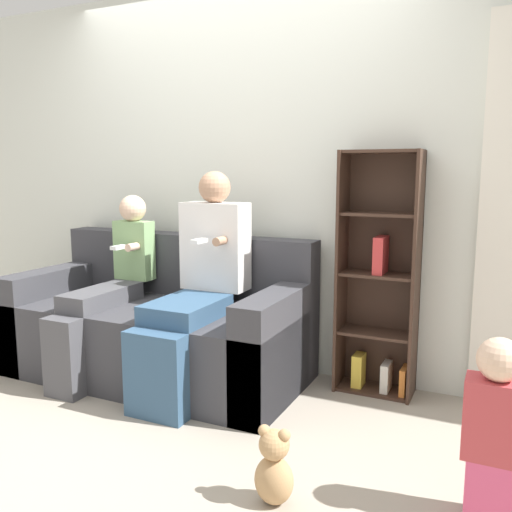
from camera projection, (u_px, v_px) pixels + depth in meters
name	position (u px, v px, depth m)	size (l,w,h in m)	color
ground_plane	(153.00, 417.00, 2.96)	(14.00, 14.00, 0.00)	#9E9384
back_wall	(238.00, 179.00, 3.68)	(10.00, 0.06, 2.55)	silver
couch	(159.00, 329.00, 3.54)	(1.91, 0.90, 0.90)	#38383D
adult_seated	(197.00, 280.00, 3.24)	(0.42, 0.82, 1.33)	#335170
child_seated	(106.00, 286.00, 3.49)	(0.27, 0.85, 1.17)	#47474C
toddler_standing	(495.00, 428.00, 2.03)	(0.23, 0.17, 0.73)	#DB4C75
bookshelf	(379.00, 281.00, 3.23)	(0.46, 0.25, 1.45)	#3D281E
teddy_bear	(274.00, 468.00, 2.17)	(0.16, 0.13, 0.33)	tan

